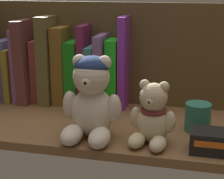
# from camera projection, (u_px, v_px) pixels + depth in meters

# --- Properties ---
(shelf_board) EXTENTS (0.82, 0.32, 0.02)m
(shelf_board) POSITION_uv_depth(u_px,v_px,m) (125.00, 128.00, 0.90)
(shelf_board) COLOR brown
(shelf_board) RESTS_ON ground
(shelf_back_panel) EXTENTS (0.84, 0.01, 0.30)m
(shelf_back_panel) POSITION_uv_depth(u_px,v_px,m) (138.00, 58.00, 1.02)
(shelf_back_panel) COLOR brown
(shelf_back_panel) RESTS_ON ground
(book_0) EXTENTS (0.03, 0.10, 0.17)m
(book_0) POSITION_uv_depth(u_px,v_px,m) (8.00, 69.00, 1.09)
(book_0) COLOR #6A6CAA
(book_0) RESTS_ON shelf_board
(book_1) EXTENTS (0.02, 0.13, 0.15)m
(book_1) POSITION_uv_depth(u_px,v_px,m) (16.00, 73.00, 1.09)
(book_1) COLOR olive
(book_1) RESTS_ON shelf_board
(book_2) EXTENTS (0.02, 0.11, 0.20)m
(book_2) POSITION_uv_depth(u_px,v_px,m) (22.00, 64.00, 1.07)
(book_2) COLOR #A56DC0
(book_2) RESTS_ON shelf_board
(book_3) EXTENTS (0.04, 0.15, 0.23)m
(book_3) POSITION_uv_depth(u_px,v_px,m) (30.00, 60.00, 1.06)
(book_3) COLOR brown
(book_3) RESTS_ON shelf_board
(book_4) EXTENTS (0.03, 0.09, 0.17)m
(book_4) POSITION_uv_depth(u_px,v_px,m) (40.00, 70.00, 1.07)
(book_4) COLOR #9E4242
(book_4) RESTS_ON shelf_board
(book_5) EXTENTS (0.03, 0.13, 0.24)m
(book_5) POSITION_uv_depth(u_px,v_px,m) (50.00, 59.00, 1.05)
(book_5) COLOR brown
(book_5) RESTS_ON shelf_board
(book_6) EXTENTS (0.04, 0.10, 0.21)m
(book_6) POSITION_uv_depth(u_px,v_px,m) (63.00, 65.00, 1.04)
(book_6) COLOR brown
(book_6) RESTS_ON shelf_board
(book_7) EXTENTS (0.03, 0.11, 0.18)m
(book_7) POSITION_uv_depth(u_px,v_px,m) (76.00, 72.00, 1.04)
(book_7) COLOR #187C16
(book_7) RESTS_ON shelf_board
(book_8) EXTENTS (0.02, 0.12, 0.22)m
(book_8) POSITION_uv_depth(u_px,v_px,m) (86.00, 65.00, 1.03)
(book_8) COLOR #6F1F46
(book_8) RESTS_ON shelf_board
(book_9) EXTENTS (0.02, 0.14, 0.17)m
(book_9) POSITION_uv_depth(u_px,v_px,m) (95.00, 75.00, 1.03)
(book_9) COLOR teal
(book_9) RESTS_ON shelf_board
(book_10) EXTENTS (0.02, 0.15, 0.20)m
(book_10) POSITION_uv_depth(u_px,v_px,m) (104.00, 70.00, 1.02)
(book_10) COLOR slate
(book_10) RESTS_ON shelf_board
(book_11) EXTENTS (0.03, 0.10, 0.19)m
(book_11) POSITION_uv_depth(u_px,v_px,m) (114.00, 73.00, 1.02)
(book_11) COLOR green
(book_11) RESTS_ON shelf_board
(book_12) EXTENTS (0.02, 0.10, 0.25)m
(book_12) POSITION_uv_depth(u_px,v_px,m) (124.00, 62.00, 1.00)
(book_12) COLOR purple
(book_12) RESTS_ON shelf_board
(teddy_bear_larger) EXTENTS (0.13, 0.13, 0.18)m
(teddy_bear_larger) POSITION_uv_depth(u_px,v_px,m) (91.00, 100.00, 0.80)
(teddy_bear_larger) COLOR beige
(teddy_bear_larger) RESTS_ON shelf_board
(teddy_bear_smaller) EXTENTS (0.10, 0.10, 0.14)m
(teddy_bear_smaller) POSITION_uv_depth(u_px,v_px,m) (152.00, 117.00, 0.78)
(teddy_bear_smaller) COLOR beige
(teddy_bear_smaller) RESTS_ON shelf_board
(pillar_candle) EXTENTS (0.06, 0.06, 0.07)m
(pillar_candle) POSITION_uv_depth(u_px,v_px,m) (198.00, 117.00, 0.85)
(pillar_candle) COLOR #2D7A66
(pillar_candle) RESTS_ON shelf_board
(small_product_box) EXTENTS (0.12, 0.06, 0.04)m
(small_product_box) POSITION_uv_depth(u_px,v_px,m) (219.00, 142.00, 0.75)
(small_product_box) COLOR black
(small_product_box) RESTS_ON shelf_board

